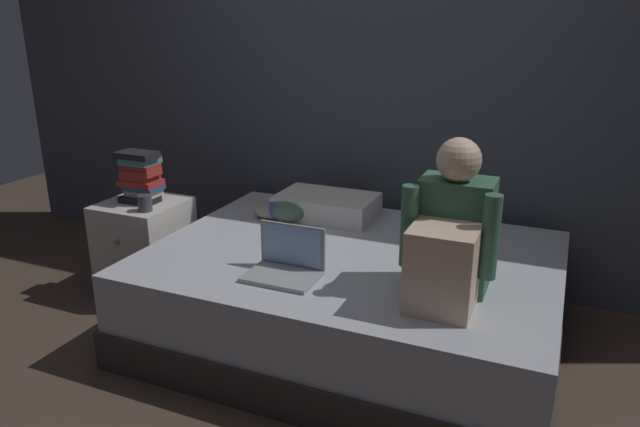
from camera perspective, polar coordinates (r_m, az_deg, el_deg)
ground_plane at (r=2.96m, az=-2.82°, el=-13.77°), size 8.00×8.00×0.00m
wall_back at (r=3.62m, az=5.48°, el=14.82°), size 5.60×0.10×2.70m
bed at (r=3.01m, az=3.09°, el=-7.98°), size 2.00×1.50×0.48m
nightstand at (r=3.62m, az=-16.54°, el=-3.25°), size 0.44×0.46×0.57m
person_sitting at (r=2.43m, az=12.53°, el=-2.43°), size 0.39×0.44×0.66m
laptop at (r=2.64m, az=-3.31°, el=-4.89°), size 0.32×0.23×0.22m
pillow at (r=3.40m, az=0.65°, el=0.75°), size 0.56×0.36×0.13m
book_stack at (r=3.50m, az=-17.03°, el=3.48°), size 0.24×0.17×0.30m
mug at (r=3.34m, az=-16.62°, el=0.96°), size 0.08×0.08×0.09m
clothes_pile at (r=3.36m, az=-3.78°, el=0.37°), size 0.33×0.20×0.12m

